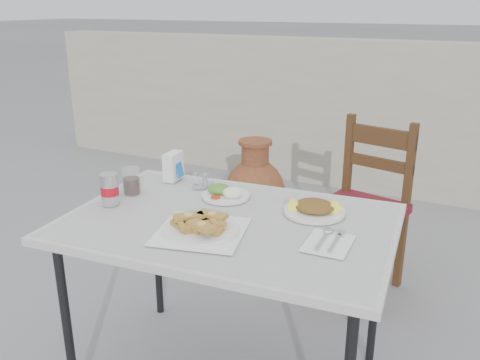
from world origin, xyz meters
The scene contains 13 objects.
ground centered at (0.00, 0.00, 0.00)m, with size 80.00×80.00×0.00m, color slate.
cafe_table centered at (0.17, -0.07, 0.67)m, with size 1.25×0.90×0.72m.
pide_plate centered at (0.14, -0.21, 0.75)m, with size 0.36×0.36×0.06m.
salad_rice_plate centered at (0.05, 0.12, 0.74)m, with size 0.20×0.20×0.05m.
salad_chopped_plate centered at (0.43, 0.12, 0.74)m, with size 0.23×0.23×0.05m.
soda_can centered at (-0.31, -0.15, 0.78)m, with size 0.07×0.07×0.12m.
cola_glass centered at (-0.32, -0.01, 0.77)m, with size 0.07×0.07×0.11m.
napkin_holder centered at (-0.25, 0.21, 0.78)m, with size 0.07×0.11×0.12m.
condiment_caddy centered at (-0.09, 0.18, 0.74)m, with size 0.11×0.10×0.06m.
cutlery_napkin centered at (0.55, -0.09, 0.72)m, with size 0.15×0.20×0.01m.
chair centered at (0.44, 0.91, 0.47)m, with size 0.48×0.48×0.91m.
terracotta_urn centered at (-0.27, 1.10, 0.32)m, with size 0.39×0.39×0.69m.
back_wall centered at (0.00, 2.50, 0.60)m, with size 6.00×0.25×1.20m, color #A09685.
Camera 1 is at (0.97, -1.57, 1.46)m, focal length 38.00 mm.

